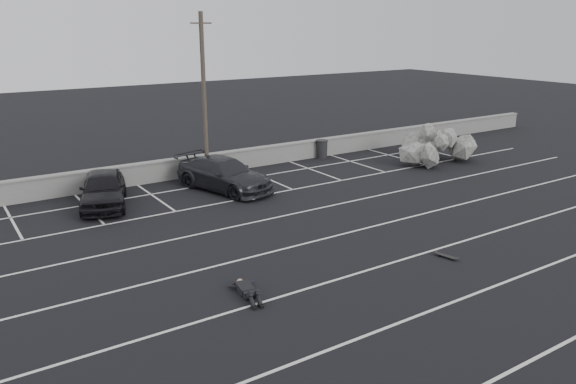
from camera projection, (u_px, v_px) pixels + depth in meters
ground at (414, 256)px, 19.27m from camera, size 120.00×120.00×0.00m
seawall at (226, 161)px, 30.31m from camera, size 50.00×0.45×1.06m
stall_lines at (334, 220)px, 22.75m from camera, size 36.00×20.05×0.01m
car_left at (103, 189)px, 24.39m from camera, size 3.18×4.90×1.55m
car_right at (224, 174)px, 26.79m from camera, size 3.56×5.67×1.53m
utility_pole at (204, 97)px, 27.84m from camera, size 1.10×0.22×8.23m
trash_bin at (322, 149)px, 33.23m from camera, size 0.79×0.79×1.07m
riprap_pile at (433, 151)px, 32.47m from camera, size 4.96×4.39×1.50m
person at (245, 285)px, 16.62m from camera, size 1.62×2.52×0.44m
skateboard at (446, 256)px, 19.10m from camera, size 0.34×0.73×0.09m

